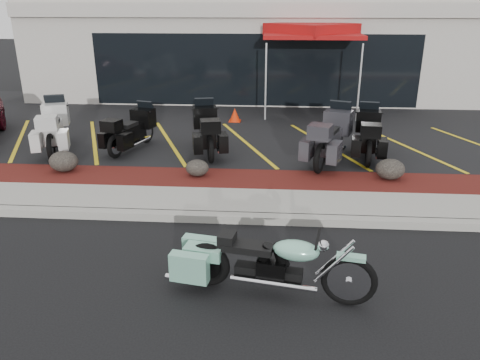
# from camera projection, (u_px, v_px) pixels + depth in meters

# --- Properties ---
(ground) EXTENTS (90.00, 90.00, 0.00)m
(ground) POSITION_uv_depth(u_px,v_px,m) (228.00, 244.00, 7.98)
(ground) COLOR black
(ground) RESTS_ON ground
(curb) EXTENTS (24.00, 0.25, 0.15)m
(curb) POSITION_uv_depth(u_px,v_px,m) (232.00, 218.00, 8.79)
(curb) COLOR gray
(curb) RESTS_ON ground
(sidewalk) EXTENTS (24.00, 1.20, 0.15)m
(sidewalk) POSITION_uv_depth(u_px,v_px,m) (235.00, 203.00, 9.45)
(sidewalk) COLOR gray
(sidewalk) RESTS_ON ground
(mulch_bed) EXTENTS (24.00, 1.20, 0.16)m
(mulch_bed) POSITION_uv_depth(u_px,v_px,m) (239.00, 181.00, 10.56)
(mulch_bed) COLOR #350F0C
(mulch_bed) RESTS_ON ground
(upper_lot) EXTENTS (26.00, 9.60, 0.15)m
(upper_lot) POSITION_uv_depth(u_px,v_px,m) (251.00, 123.00, 15.59)
(upper_lot) COLOR black
(upper_lot) RESTS_ON ground
(dealership_building) EXTENTS (18.00, 8.16, 4.00)m
(dealership_building) POSITION_uv_depth(u_px,v_px,m) (258.00, 47.00, 20.74)
(dealership_building) COLOR #ABA49B
(dealership_building) RESTS_ON ground
(boulder_left) EXTENTS (0.67, 0.56, 0.48)m
(boulder_left) POSITION_uv_depth(u_px,v_px,m) (64.00, 161.00, 10.89)
(boulder_left) COLOR black
(boulder_left) RESTS_ON mulch_bed
(boulder_mid) EXTENTS (0.53, 0.44, 0.37)m
(boulder_mid) POSITION_uv_depth(u_px,v_px,m) (197.00, 168.00, 10.62)
(boulder_mid) COLOR black
(boulder_mid) RESTS_ON mulch_bed
(boulder_right) EXTENTS (0.65, 0.54, 0.46)m
(boulder_right) POSITION_uv_depth(u_px,v_px,m) (390.00, 169.00, 10.41)
(boulder_right) COLOR black
(boulder_right) RESTS_ON mulch_bed
(hero_cruiser) EXTENTS (2.91, 1.22, 1.00)m
(hero_cruiser) POSITION_uv_depth(u_px,v_px,m) (350.00, 274.00, 6.21)
(hero_cruiser) COLOR #7EC4A7
(hero_cruiser) RESTS_ON ground
(touring_white) EXTENTS (1.56, 2.49, 1.36)m
(touring_white) POSITION_uv_depth(u_px,v_px,m) (57.00, 119.00, 13.00)
(touring_white) COLOR silver
(touring_white) RESTS_ON upper_lot
(touring_black_front) EXTENTS (1.35, 2.18, 1.19)m
(touring_black_front) POSITION_uv_depth(u_px,v_px,m) (146.00, 122.00, 13.00)
(touring_black_front) COLOR black
(touring_black_front) RESTS_ON upper_lot
(touring_black_mid) EXTENTS (1.34, 2.38, 1.31)m
(touring_black_mid) POSITION_uv_depth(u_px,v_px,m) (205.00, 121.00, 12.83)
(touring_black_mid) COLOR black
(touring_black_mid) RESTS_ON upper_lot
(touring_grey) EXTENTS (1.70, 2.55, 1.39)m
(touring_grey) POSITION_uv_depth(u_px,v_px,m) (339.00, 127.00, 12.08)
(touring_grey) COLOR #323136
(touring_grey) RESTS_ON upper_lot
(touring_black_rear) EXTENTS (1.16, 2.30, 1.28)m
(touring_black_rear) POSITION_uv_depth(u_px,v_px,m) (367.00, 125.00, 12.48)
(touring_black_rear) COLOR black
(touring_black_rear) RESTS_ON upper_lot
(traffic_cone) EXTENTS (0.42, 0.42, 0.43)m
(traffic_cone) POSITION_uv_depth(u_px,v_px,m) (235.00, 115.00, 15.48)
(traffic_cone) COLOR red
(traffic_cone) RESTS_ON upper_lot
(popup_canopy) EXTENTS (3.40, 3.40, 3.03)m
(popup_canopy) POSITION_uv_depth(u_px,v_px,m) (311.00, 32.00, 16.12)
(popup_canopy) COLOR silver
(popup_canopy) RESTS_ON upper_lot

